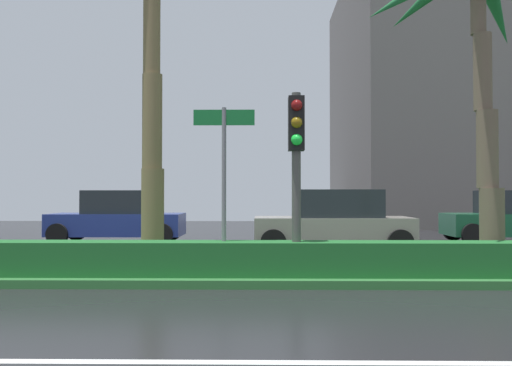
{
  "coord_description": "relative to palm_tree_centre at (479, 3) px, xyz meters",
  "views": [
    {
      "loc": [
        2.53,
        -3.27,
        1.58
      ],
      "look_at": [
        2.29,
        12.39,
        1.91
      ],
      "focal_mm": 39.07,
      "sensor_mm": 36.0,
      "label": 1
    }
  ],
  "objects": [
    {
      "name": "traffic_signal_median_right",
      "position": [
        -3.81,
        -1.49,
        -3.1
      ],
      "size": [
        0.28,
        0.43,
        3.24
      ],
      "color": "#4C4C47",
      "rests_on": "median_strip"
    },
    {
      "name": "palm_tree_centre",
      "position": [
        0.0,
        0.0,
        0.0
      ],
      "size": [
        4.67,
        4.53,
        6.8
      ],
      "color": "brown",
      "rests_on": "median_strip"
    },
    {
      "name": "street_name_sign",
      "position": [
        -5.1,
        -1.34,
        -3.4
      ],
      "size": [
        1.1,
        0.08,
        3.0
      ],
      "color": "slate",
      "rests_on": "median_strip"
    },
    {
      "name": "ground_plane",
      "position": [
        -6.9,
        0.96,
        -5.53
      ],
      "size": [
        90.0,
        42.0,
        0.1
      ],
      "primitive_type": "cube",
      "color": "black"
    },
    {
      "name": "median_hedge",
      "position": [
        -6.9,
        -1.44,
        -5.03
      ],
      "size": [
        76.5,
        0.7,
        0.6
      ],
      "color": "#1E6028",
      "rests_on": "median_strip"
    },
    {
      "name": "car_in_traffic_third",
      "position": [
        -2.45,
        4.12,
        -4.66
      ],
      "size": [
        4.3,
        2.02,
        1.72
      ],
      "rotation": [
        0.0,
        0.0,
        3.14
      ],
      "color": "gray",
      "rests_on": "ground_plane"
    },
    {
      "name": "median_strip",
      "position": [
        -6.9,
        -0.04,
        -5.41
      ],
      "size": [
        85.5,
        4.0,
        0.15
      ],
      "primitive_type": "cube",
      "color": "#2D6B33",
      "rests_on": "ground_plane"
    },
    {
      "name": "car_in_traffic_second",
      "position": [
        -9.18,
        6.97,
        -4.66
      ],
      "size": [
        4.3,
        2.02,
        1.72
      ],
      "rotation": [
        0.0,
        0.0,
        3.14
      ],
      "color": "navy",
      "rests_on": "ground_plane"
    }
  ]
}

